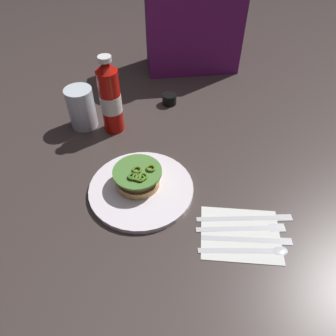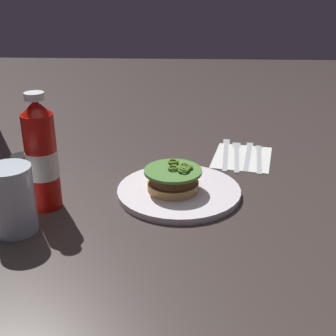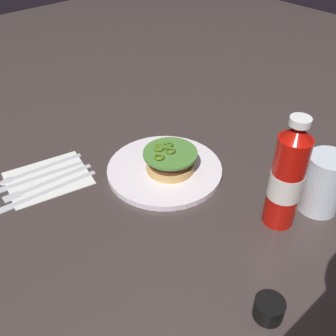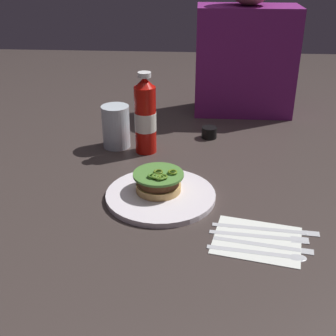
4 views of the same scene
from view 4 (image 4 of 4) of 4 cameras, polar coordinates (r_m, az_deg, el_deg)
The scene contains 12 objects.
ground_plane at distance 1.15m, azimuth 5.45°, elevation -1.33°, with size 3.00×3.00×0.00m, color #3B312E.
dinner_plate at distance 1.06m, azimuth -0.95°, elevation -3.53°, with size 0.26×0.26×0.01m, color white.
burger_sandwich at distance 1.06m, azimuth -1.23°, elevation -1.76°, with size 0.12×0.12×0.05m.
ketchup_bottle at distance 1.26m, azimuth -2.92°, elevation 6.59°, with size 0.06×0.06×0.23m.
water_glass at distance 1.32m, azimuth -6.69°, elevation 5.30°, with size 0.08×0.08×0.12m, color silver.
condiment_cup at distance 1.39m, azimuth 5.29°, elevation 4.56°, with size 0.05×0.05×0.03m, color black.
napkin at distance 0.94m, azimuth 11.34°, elevation -9.02°, with size 0.17×0.14×0.00m, color white.
spoon_utensil at distance 0.90m, azimuth 12.99°, elevation -10.54°, with size 0.19×0.04×0.00m.
butter_knife at distance 0.92m, azimuth 12.86°, elevation -9.53°, with size 0.20×0.05×0.00m.
fork_utensil at distance 0.95m, azimuth 12.63°, elevation -8.45°, with size 0.20×0.04×0.00m.
steak_knife at distance 0.97m, azimuth 13.24°, elevation -7.55°, with size 0.22×0.04×0.00m.
diner_person at distance 1.58m, azimuth 9.95°, elevation 14.90°, with size 0.34×0.17×0.52m.
Camera 4 is at (-0.04, -1.02, 0.54)m, focal length 47.57 mm.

